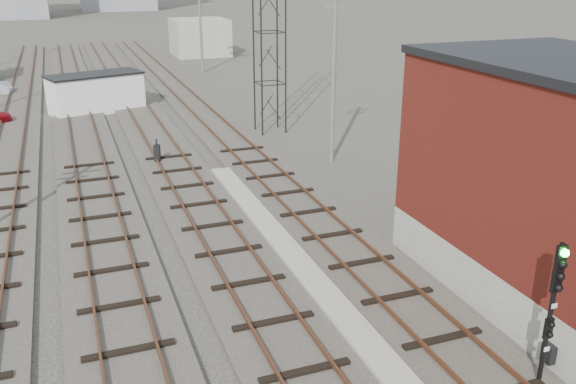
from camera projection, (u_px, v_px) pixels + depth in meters
ground at (131, 73)px, 58.00m from camera, size 320.00×320.00×0.00m
track_right at (208, 119)px, 40.34m from camera, size 3.20×90.00×0.39m
track_mid_right at (147, 124)px, 39.03m from camera, size 3.20×90.00×0.39m
track_mid_left at (82, 130)px, 37.73m from camera, size 3.20×90.00×0.39m
track_left at (12, 136)px, 36.42m from camera, size 3.20×90.00×0.39m
platform_curb at (340, 315)px, 17.72m from camera, size 0.90×28.00×0.26m
lattice_tower at (269, 5)px, 35.22m from camera, size 1.60×1.60×15.00m
utility_pole_right_a at (334, 70)px, 30.34m from camera, size 1.80×0.24×9.00m
utility_pole_right_b at (200, 21)px, 56.69m from camera, size 1.80×0.24×9.00m
shed_right at (200, 37)px, 69.02m from camera, size 6.00×6.00×4.00m
signal_mast at (552, 307)px, 14.04m from camera, size 0.40×0.41×3.90m
switch_stand at (157, 153)px, 31.28m from camera, size 0.38×0.38×1.27m
site_trailer at (96, 93)px, 42.40m from camera, size 6.88×4.51×2.67m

